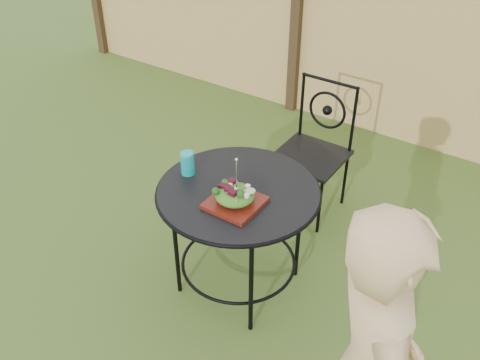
{
  "coord_description": "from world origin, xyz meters",
  "views": [
    {
      "loc": [
        0.94,
        -2.03,
        2.47
      ],
      "look_at": [
        -0.43,
        -0.02,
        0.75
      ],
      "focal_mm": 40.0,
      "sensor_mm": 36.0,
      "label": 1
    }
  ],
  "objects": [
    {
      "name": "fork",
      "position": [
        -0.34,
        -0.2,
        0.92
      ],
      "size": [
        0.01,
        0.01,
        0.18
      ],
      "primitive_type": "cylinder",
      "color": "silver",
      "rests_on": "salad"
    },
    {
      "name": "ground",
      "position": [
        0.0,
        0.0,
        0.0
      ],
      "size": [
        60.0,
        60.0,
        0.0
      ],
      "primitive_type": "plane",
      "color": "#264415",
      "rests_on": "ground"
    },
    {
      "name": "patio_table",
      "position": [
        -0.41,
        -0.07,
        0.59
      ],
      "size": [
        0.92,
        0.92,
        0.72
      ],
      "color": "black",
      "rests_on": "ground"
    },
    {
      "name": "patio_chair",
      "position": [
        -0.43,
        0.89,
        0.5
      ],
      "size": [
        0.46,
        0.46,
        0.95
      ],
      "color": "black",
      "rests_on": "ground"
    },
    {
      "name": "fence",
      "position": [
        -0.0,
        2.19,
        0.95
      ],
      "size": [
        8.0,
        0.12,
        1.9
      ],
      "color": "#E9C573",
      "rests_on": "ground"
    },
    {
      "name": "drinking_glass",
      "position": [
        -0.74,
        -0.11,
        0.79
      ],
      "size": [
        0.08,
        0.08,
        0.14
      ],
      "primitive_type": "cylinder",
      "color": "#0EA2A7",
      "rests_on": "patio_table"
    },
    {
      "name": "salad",
      "position": [
        -0.35,
        -0.2,
        0.79
      ],
      "size": [
        0.21,
        0.21,
        0.08
      ],
      "primitive_type": "ellipsoid",
      "color": "#235614",
      "rests_on": "salad_plate"
    },
    {
      "name": "salad_plate",
      "position": [
        -0.35,
        -0.2,
        0.74
      ],
      "size": [
        0.27,
        0.27,
        0.02
      ],
      "primitive_type": "cube",
      "color": "#4D0D0B",
      "rests_on": "patio_table"
    }
  ]
}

